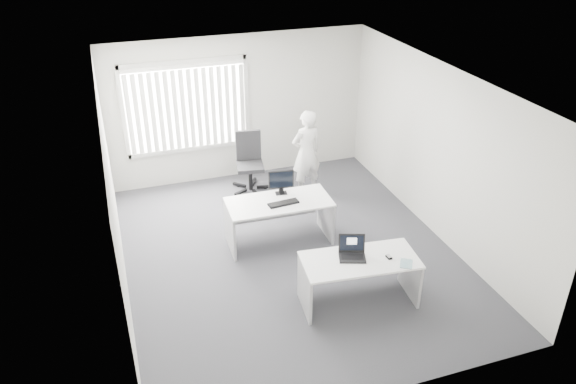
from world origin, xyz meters
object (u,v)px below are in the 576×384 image
object	(u,v)px
desk_far	(279,213)
person	(306,153)
desk_near	(359,271)
laptop	(353,250)
monitor	(281,182)
office_chair	(250,172)

from	to	relation	value
desk_far	person	xyz separation A→B (m)	(1.00, 1.45, 0.28)
desk_near	person	world-z (taller)	person
person	laptop	distance (m)	3.24
laptop	monitor	distance (m)	2.02
office_chair	desk_near	bearing A→B (deg)	-72.45
laptop	person	bearing A→B (deg)	99.92
monitor	person	bearing A→B (deg)	62.28
desk_near	office_chair	world-z (taller)	office_chair
office_chair	person	size ratio (longest dim) A/B	0.69
office_chair	laptop	world-z (taller)	office_chair
laptop	monitor	xyz separation A→B (m)	(-0.36, 1.98, 0.10)
laptop	monitor	size ratio (longest dim) A/B	0.87
desk_near	desk_far	world-z (taller)	desk_far
office_chair	laptop	distance (m)	3.74
office_chair	monitor	distance (m)	1.81
person	desk_far	bearing A→B (deg)	44.24
office_chair	monitor	xyz separation A→B (m)	(0.07, -1.70, 0.60)
desk_near	monitor	size ratio (longest dim) A/B	4.00
desk_far	monitor	size ratio (longest dim) A/B	4.09
desk_far	person	bearing A→B (deg)	57.17
desk_far	office_chair	bearing A→B (deg)	90.30
desk_near	person	distance (m)	3.29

